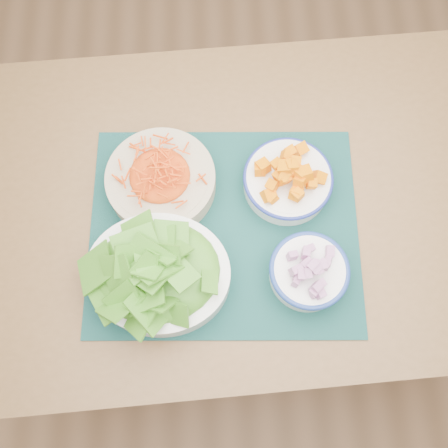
% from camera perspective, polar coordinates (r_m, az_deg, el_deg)
% --- Properties ---
extents(ground, '(4.00, 4.00, 0.00)m').
position_cam_1_polar(ground, '(1.79, 3.89, -6.00)').
color(ground, '#A0734D').
rests_on(ground, ground).
extents(table, '(1.23, 0.86, 0.75)m').
position_cam_1_polar(table, '(1.17, 4.20, 1.20)').
color(table, brown).
rests_on(table, ground).
extents(placemat, '(0.58, 0.48, 0.00)m').
position_cam_1_polar(placemat, '(1.04, 0.00, -0.58)').
color(placemat, '#0A2928').
rests_on(placemat, table).
extents(carrot_bowl, '(0.25, 0.25, 0.09)m').
position_cam_1_polar(carrot_bowl, '(1.05, -7.28, 5.23)').
color(carrot_bowl, '#BBAC8B').
rests_on(carrot_bowl, placemat).
extents(squash_bowl, '(0.21, 0.21, 0.09)m').
position_cam_1_polar(squash_bowl, '(1.05, 7.35, 5.20)').
color(squash_bowl, white).
rests_on(squash_bowl, placemat).
extents(lettuce_bowl, '(0.31, 0.27, 0.12)m').
position_cam_1_polar(lettuce_bowl, '(0.97, -7.60, -5.38)').
color(lettuce_bowl, white).
rests_on(lettuce_bowl, placemat).
extents(onion_bowl, '(0.19, 0.19, 0.08)m').
position_cam_1_polar(onion_bowl, '(0.99, 9.69, -5.32)').
color(onion_bowl, white).
rests_on(onion_bowl, placemat).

